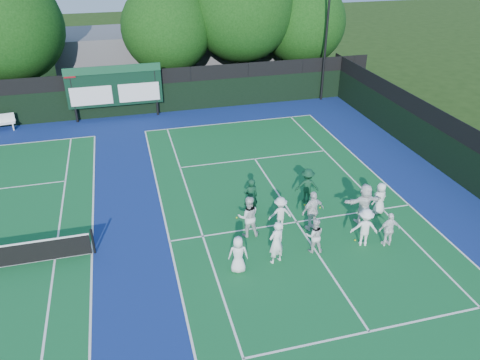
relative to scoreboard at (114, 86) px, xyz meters
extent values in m
plane|color=#1C350E|center=(7.01, -15.59, -2.19)|extent=(120.00, 120.00, 0.00)
cube|color=navy|center=(1.01, -14.59, -2.19)|extent=(34.00, 32.00, 0.01)
cube|color=#125B2A|center=(7.01, -14.59, -2.18)|extent=(10.97, 23.77, 0.00)
cube|color=white|center=(7.01, -2.70, -2.18)|extent=(10.97, 0.08, 0.00)
cube|color=white|center=(1.53, -14.59, -2.18)|extent=(0.08, 23.77, 0.00)
cube|color=white|center=(12.50, -14.59, -2.18)|extent=(0.08, 23.77, 0.00)
cube|color=white|center=(2.90, -14.59, -2.18)|extent=(0.08, 23.77, 0.00)
cube|color=white|center=(11.13, -14.59, -2.18)|extent=(0.08, 23.77, 0.00)
cube|color=white|center=(7.01, -20.99, -2.18)|extent=(8.23, 0.08, 0.00)
cube|color=white|center=(7.01, -8.19, -2.18)|extent=(8.23, 0.08, 0.00)
cube|color=white|center=(7.01, -14.59, -2.18)|extent=(0.08, 12.80, 0.00)
cube|color=white|center=(-1.50, -14.59, -2.18)|extent=(0.08, 23.77, 0.00)
cube|color=white|center=(-2.87, -14.59, -2.18)|extent=(0.08, 23.77, 0.00)
cube|color=black|center=(1.01, 0.41, -1.19)|extent=(34.00, 0.08, 2.00)
cube|color=black|center=(1.01, 0.41, 0.31)|extent=(34.00, 0.05, 1.00)
cube|color=black|center=(16.01, -14.59, -1.19)|extent=(0.08, 32.00, 2.00)
cylinder|color=black|center=(-2.59, 0.01, -0.44)|extent=(0.16, 0.16, 3.50)
cylinder|color=black|center=(2.61, 0.01, -0.44)|extent=(0.16, 0.16, 3.50)
cube|color=black|center=(0.01, 0.01, 0.01)|extent=(6.00, 0.15, 2.60)
cube|color=#14492C|center=(0.01, -0.09, 1.11)|extent=(6.00, 0.05, 0.50)
cube|color=white|center=(-1.49, -0.09, -0.49)|extent=(2.60, 0.04, 1.20)
cube|color=white|center=(1.51, -0.09, -0.49)|extent=(2.60, 0.04, 1.20)
cube|color=maroon|center=(-2.59, -0.09, 1.01)|extent=(0.70, 0.04, 0.50)
cube|color=slate|center=(5.01, 8.41, -0.19)|extent=(18.00, 6.00, 4.00)
cylinder|color=black|center=(14.51, 0.11, 2.81)|extent=(0.16, 0.16, 10.00)
cylinder|color=black|center=(-1.39, -14.59, -1.64)|extent=(0.10, 0.10, 1.10)
cube|color=white|center=(-7.05, -0.29, -1.74)|extent=(1.65, 0.65, 0.06)
cube|color=white|center=(-7.05, -0.13, -1.44)|extent=(1.60, 0.29, 0.54)
cube|color=white|center=(-6.41, -0.29, -1.98)|extent=(0.12, 0.38, 0.43)
cylinder|color=black|center=(-6.22, 3.91, -0.81)|extent=(0.44, 0.44, 2.76)
sphere|color=#0E360C|center=(-6.22, 3.91, 3.24)|extent=(7.12, 7.12, 7.12)
sphere|color=#0E360C|center=(-5.62, 4.21, 2.53)|extent=(4.98, 4.98, 4.98)
cylinder|color=black|center=(4.05, 3.91, -0.93)|extent=(0.44, 0.44, 2.53)
sphere|color=#0E360C|center=(4.05, 3.91, 2.73)|extent=(6.37, 6.37, 6.37)
sphere|color=#0E360C|center=(4.65, 4.21, 2.09)|extent=(4.46, 4.46, 4.46)
cylinder|color=black|center=(9.48, 3.91, -0.61)|extent=(0.44, 0.44, 3.15)
sphere|color=#0E360C|center=(9.48, 3.91, 3.80)|extent=(7.58, 7.58, 7.58)
sphere|color=#0E360C|center=(10.08, 4.21, 3.05)|extent=(5.30, 5.30, 5.30)
cylinder|color=black|center=(14.29, 3.91, -0.97)|extent=(0.44, 0.44, 2.45)
sphere|color=#0E360C|center=(14.29, 3.91, 2.63)|extent=(6.35, 6.35, 6.35)
sphere|color=#0E360C|center=(14.89, 4.21, 2.00)|extent=(4.44, 4.44, 4.44)
sphere|color=yellow|center=(8.45, -13.79, -2.16)|extent=(0.07, 0.07, 0.07)
sphere|color=yellow|center=(8.82, -16.46, -2.16)|extent=(0.07, 0.07, 0.07)
sphere|color=yellow|center=(4.59, -13.63, -2.16)|extent=(0.07, 0.07, 0.07)
sphere|color=yellow|center=(8.47, -12.50, -2.16)|extent=(0.07, 0.07, 0.07)
sphere|color=yellow|center=(7.86, -13.39, -2.16)|extent=(0.07, 0.07, 0.07)
imported|color=white|center=(3.77, -17.05, -1.44)|extent=(0.81, 0.61, 1.49)
imported|color=white|center=(5.27, -16.90, -1.29)|extent=(0.76, 0.63, 1.79)
imported|color=silver|center=(6.92, -16.65, -1.45)|extent=(0.83, 0.71, 1.47)
imported|color=white|center=(9.00, -16.74, -1.37)|extent=(1.19, 0.90, 1.64)
imported|color=white|center=(9.92, -17.03, -1.45)|extent=(0.89, 0.41, 1.48)
imported|color=silver|center=(4.73, -14.95, -1.29)|extent=(0.94, 0.77, 1.81)
imported|color=white|center=(6.15, -14.83, -1.44)|extent=(0.98, 0.58, 1.50)
imported|color=silver|center=(7.43, -15.21, -1.29)|extent=(1.13, 0.67, 1.80)
imported|color=white|center=(9.77, -15.23, -1.28)|extent=(1.70, 0.60, 1.82)
imported|color=white|center=(10.78, -14.79, -1.45)|extent=(0.83, 0.65, 1.48)
imported|color=#0F3821|center=(5.26, -13.48, -1.30)|extent=(0.69, 0.49, 1.79)
imported|color=#0F3922|center=(8.05, -13.07, -1.35)|extent=(1.20, 0.86, 1.68)
camera|label=1|loc=(0.36, -30.22, 9.09)|focal=35.00mm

